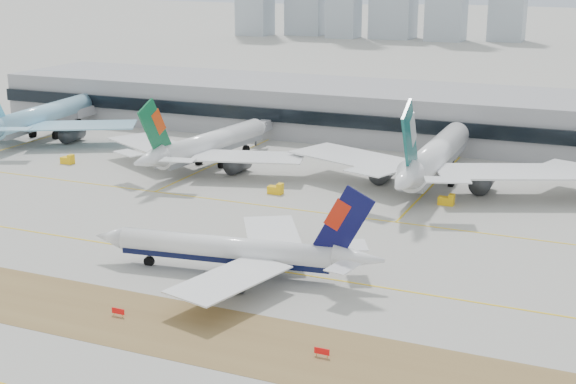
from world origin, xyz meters
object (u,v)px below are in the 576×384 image
at_px(widebody_cathay, 434,158).
at_px(widebody_eva, 207,146).
at_px(widebody_korean, 41,118).
at_px(terminal, 412,114).
at_px(taxiing_airliner, 236,251).

bearing_deg(widebody_cathay, widebody_eva, 94.38).
relative_size(widebody_korean, widebody_cathay, 0.95).
xyz_separation_m(widebody_eva, terminal, (39.67, 58.51, 1.71)).
height_order(widebody_eva, widebody_cathay, widebody_cathay).
relative_size(widebody_eva, widebody_cathay, 0.85).
bearing_deg(widebody_korean, taxiing_airliner, -132.17).
height_order(widebody_korean, terminal, widebody_korean).
bearing_deg(terminal, widebody_eva, -124.14).
distance_m(widebody_cathay, terminal, 56.59).
distance_m(widebody_korean, widebody_cathay, 123.80).
relative_size(taxiing_airliner, widebody_korean, 0.77).
bearing_deg(widebody_eva, taxiing_airliner, -141.11).
bearing_deg(widebody_cathay, taxiing_airliner, 165.49).
relative_size(widebody_korean, widebody_eva, 1.12).
distance_m(widebody_eva, terminal, 70.71).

